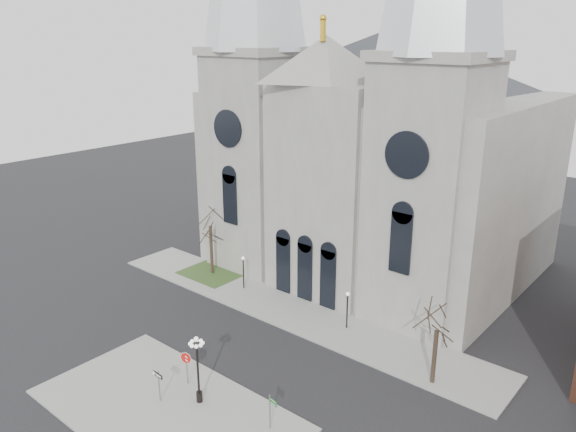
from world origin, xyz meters
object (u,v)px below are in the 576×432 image
Objects in this scene: stop_sign at (186,361)px; one_way_sign at (159,381)px; globe_lamp at (197,361)px; street_name_sign at (271,410)px.

stop_sign is 2.50m from one_way_sign.
one_way_sign is at bearing -83.34° from stop_sign.
one_way_sign is at bearing -141.94° from globe_lamp.
stop_sign is at bearing 158.92° from globe_lamp.
globe_lamp is (2.20, -0.85, 1.30)m from stop_sign.
street_name_sign is (7.68, 0.17, -0.38)m from stop_sign.
globe_lamp is 5.82m from street_name_sign.
stop_sign is 1.10× the size of one_way_sign.
globe_lamp is at bearing 40.99° from one_way_sign.
one_way_sign is 8.02m from street_name_sign.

